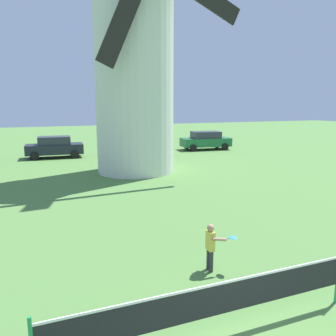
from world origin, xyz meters
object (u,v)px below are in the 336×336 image
at_px(windmill, 134,44).
at_px(parked_car_red, 138,144).
at_px(player_far, 211,244).
at_px(parked_car_black, 55,147).
at_px(tennis_net, 213,301).
at_px(parked_car_green, 206,140).

height_order(windmill, parked_car_red, windmill).
distance_m(player_far, parked_car_black, 19.59).
relative_size(windmill, parked_car_red, 4.02).
distance_m(tennis_net, parked_car_black, 21.59).
bearing_deg(parked_car_red, tennis_net, -103.54).
xyz_separation_m(tennis_net, parked_car_green, (11.28, 21.41, 0.12)).
bearing_deg(parked_car_red, windmill, -107.76).
distance_m(parked_car_black, parked_car_green, 12.38).
relative_size(parked_car_black, parked_car_red, 1.06).
xyz_separation_m(tennis_net, player_far, (1.14, 2.10, -0.03)).
bearing_deg(parked_car_green, windmill, -139.86).
distance_m(tennis_net, player_far, 2.39).
bearing_deg(parked_car_black, player_far, -83.42).
bearing_deg(parked_car_black, tennis_net, -87.07).
bearing_deg(parked_car_red, player_far, -101.70).
bearing_deg(player_far, parked_car_green, 62.30).
xyz_separation_m(windmill, tennis_net, (-2.95, -14.39, -6.44)).
bearing_deg(tennis_net, parked_car_green, 62.22).
relative_size(tennis_net, parked_car_black, 1.38).
height_order(tennis_net, parked_car_green, parked_car_green).
height_order(tennis_net, player_far, player_far).
height_order(parked_car_black, parked_car_red, same).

